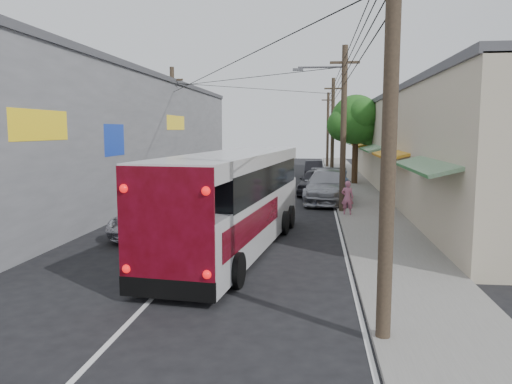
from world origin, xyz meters
TOP-DOWN VIEW (x-y plane):
  - ground at (0.00, 0.00)m, footprint 120.00×120.00m
  - sidewalk at (6.50, 20.00)m, footprint 3.00×80.00m
  - building_right at (10.99, 22.00)m, footprint 7.09×40.00m
  - building_left at (-8.50, 18.00)m, footprint 7.20×36.00m
  - utility_poles at (3.13, 20.33)m, footprint 11.80×45.28m
  - street_tree at (6.87, 26.02)m, footprint 4.40×4.00m
  - coach_bus at (1.21, 5.10)m, footprint 3.70×11.60m
  - jeepney at (-2.22, 7.10)m, footprint 2.81×5.08m
  - parked_suv at (4.60, 16.75)m, footprint 2.79×6.32m
  - parked_car_mid at (3.96, 20.00)m, footprint 2.54×4.99m
  - parked_car_far at (3.80, 31.87)m, footprint 1.55×4.23m
  - pedestrian_near at (5.40, 12.02)m, footprint 0.64×0.48m
  - pedestrian_far at (5.40, 16.09)m, footprint 0.87×0.68m

SIDE VIEW (x-z plane):
  - ground at x=0.00m, z-range 0.00..0.00m
  - sidewalk at x=6.50m, z-range 0.00..0.12m
  - jeepney at x=-2.22m, z-range 0.00..1.34m
  - parked_car_far at x=3.80m, z-range 0.00..1.38m
  - parked_car_mid at x=3.96m, z-range 0.00..1.63m
  - parked_suv at x=4.60m, z-range 0.00..1.80m
  - pedestrian_near at x=5.40m, z-range 0.12..1.70m
  - pedestrian_far at x=5.40m, z-range 0.12..1.90m
  - coach_bus at x=1.21m, z-range 0.06..3.35m
  - building_right at x=10.99m, z-range 0.03..6.28m
  - building_left at x=-8.50m, z-range 0.03..7.28m
  - utility_poles at x=3.13m, z-range 0.13..8.13m
  - street_tree at x=6.87m, z-range 1.37..7.97m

